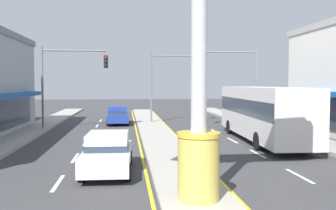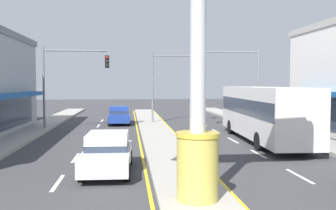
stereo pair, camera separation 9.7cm
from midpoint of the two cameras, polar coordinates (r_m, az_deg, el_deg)
median_strip at (r=22.14m, az=-0.93°, el=-5.50°), size 2.22×52.00×0.14m
sidewalk_right at (r=22.81m, az=22.37°, el=-5.44°), size 2.25×60.00×0.18m
lane_markings at (r=20.82m, az=-0.59°, el=-6.24°), size 8.96×52.00×0.01m
district_sign at (r=10.40m, az=4.92°, el=6.63°), size 6.45×1.24×7.57m
traffic_light_left_side at (r=28.15m, az=-15.11°, el=4.79°), size 4.86×0.46×6.20m
traffic_light_right_side at (r=28.91m, az=10.65°, el=4.80°), size 4.86×0.46×6.20m
traffic_light_median_far at (r=32.16m, az=0.35°, el=4.61°), size 4.20×0.46×6.20m
sedan_near_right_lane at (r=14.68m, az=-9.12°, el=-7.20°), size 1.95×4.36×1.53m
sedan_mid_left_lane at (r=31.95m, az=-7.52°, el=-1.53°), size 1.94×4.35×1.53m
bus_far_left_oncoming at (r=22.73m, az=14.61°, el=-0.81°), size 3.05×11.31×3.26m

